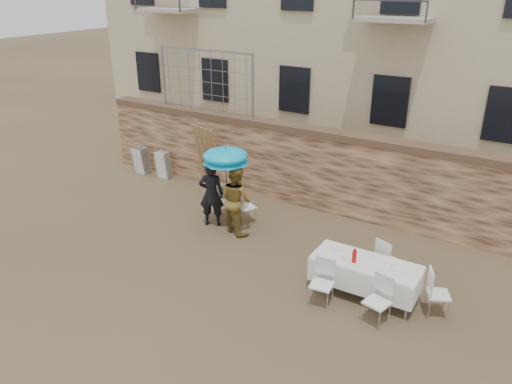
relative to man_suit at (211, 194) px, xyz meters
The scene contains 17 objects.
ground 2.95m from the man_suit, 65.94° to the right, with size 80.00×80.00×0.00m, color brown.
stone_wall 2.69m from the man_suit, 64.64° to the left, with size 13.00×0.50×2.20m, color #916948.
chain_link_fence 3.78m from the man_suit, 127.34° to the left, with size 3.20×0.06×1.80m, color gray, non-canonical shape.
man_suit is the anchor object (origin of this frame).
woman_dress 0.75m from the man_suit, ahead, with size 0.85×0.66×1.74m, color #AF8735.
umbrella 1.08m from the man_suit, 14.04° to the left, with size 1.15×1.15×1.98m.
couple_chair_left 0.67m from the man_suit, 90.00° to the left, with size 0.48×0.48×0.96m, color white, non-canonical shape.
couple_chair_right 0.97m from the man_suit, 38.16° to the left, with size 0.48×0.48×0.96m, color white, non-canonical shape.
banquet_table 4.54m from the man_suit, 12.26° to the right, with size 2.10×0.85×0.78m.
soda_bottle 4.38m from the man_suit, 14.73° to the right, with size 0.09×0.09×0.26m, color red.
table_chair_front_left 4.22m from the man_suit, 24.07° to the right, with size 0.48×0.48×0.96m, color white, non-canonical shape.
table_chair_front_right 5.24m from the man_suit, 19.14° to the right, with size 0.48×0.48×0.96m, color white, non-canonical shape.
table_chair_back 4.66m from the man_suit, ahead, with size 0.48×0.48×0.96m, color white, non-canonical shape.
table_chair_side 5.92m from the man_suit, ahead, with size 0.48×0.48×0.96m, color white, non-canonical shape.
chair_stack_left 4.55m from the man_suit, 154.64° to the left, with size 0.46×0.47×0.92m, color white, non-canonical shape.
chair_stack_right 3.76m from the man_suit, 148.72° to the left, with size 0.46×0.40×0.92m, color white, non-canonical shape.
wood_planks 2.57m from the man_suit, 128.43° to the left, with size 0.70×0.20×2.00m, color #A37749, non-canonical shape.
Camera 1 is at (5.80, -6.74, 5.91)m, focal length 35.00 mm.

